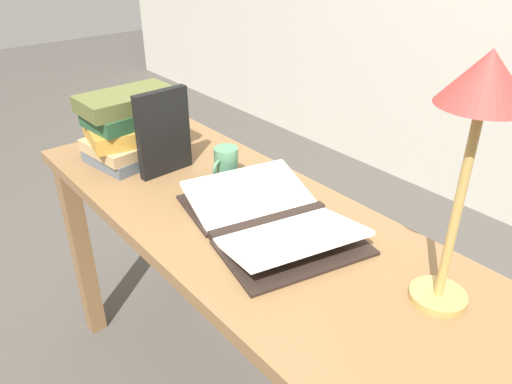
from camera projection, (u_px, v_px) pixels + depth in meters
reading_desk at (241, 250)px, 1.37m from camera, size 1.44×0.55×0.77m
open_book at (269, 218)px, 1.25m from camera, size 0.52×0.42×0.06m
book_stack_tall at (131, 127)px, 1.55m from camera, size 0.26×0.30×0.21m
book_standing_upright at (163, 133)px, 1.45m from camera, size 0.04×0.17×0.25m
reading_lamp at (481, 107)px, 0.81m from camera, size 0.15×0.15×0.50m
coffee_mug at (226, 163)px, 1.45m from camera, size 0.07×0.10×0.10m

